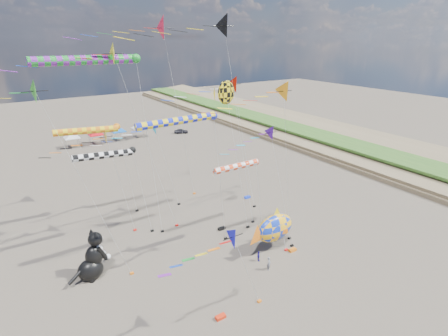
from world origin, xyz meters
name	(u,v)px	position (x,y,z in m)	size (l,w,h in m)	color
ground	(283,303)	(0.00, 0.00, 0.00)	(260.00, 260.00, 0.00)	brown
delta_kite_0	(265,94)	(3.23, 7.55, 17.45)	(11.94, 2.19, 18.88)	#FF9E16
delta_kite_1	(230,234)	(-5.03, 1.24, 8.16)	(8.38, 1.98, 9.46)	#0B0CE2
delta_kite_2	(232,88)	(5.54, 16.40, 16.83)	(11.71, 2.24, 18.27)	#C31402
delta_kite_3	(168,29)	(1.59, 24.87, 23.39)	(13.49, 3.35, 25.26)	red
delta_kite_4	(94,142)	(-10.29, 19.44, 12.00)	(8.67, 1.71, 13.26)	orange
delta_kite_5	(151,131)	(-2.48, 22.88, 11.29)	(9.99, 2.03, 12.65)	#16B7DD
delta_kite_6	(222,28)	(1.90, 13.07, 23.31)	(14.39, 2.66, 24.93)	black
delta_kite_7	(113,56)	(-7.78, 17.64, 20.74)	(13.99, 2.36, 22.23)	#FFF721
delta_kite_8	(267,141)	(2.57, 6.23, 13.27)	(9.04, 1.60, 14.50)	#471293
delta_kite_9	(43,95)	(-15.16, 11.43, 18.36)	(11.54, 2.10, 19.75)	#2C991E
windsock_0	(239,166)	(2.28, 10.29, 9.48)	(7.02, 0.73, 9.91)	#EB3A10
windsock_1	(90,131)	(-9.49, 24.23, 12.07)	(8.92, 0.85, 12.54)	orange
windsock_2	(107,155)	(-9.38, 18.09, 10.73)	(7.99, 0.79, 11.18)	black
windsock_3	(91,61)	(-10.01, 17.27, 20.40)	(11.41, 0.94, 20.92)	#198D28
windsock_4	(181,121)	(-3.69, 11.65, 14.92)	(9.88, 0.78, 15.37)	#1322C7
angelfish_kite	(225,94)	(3.10, 14.32, 16.58)	(3.74, 3.02, 18.04)	yellow
cat_inflatable	(91,255)	(-13.31, 13.09, 2.52)	(3.74, 1.87, 5.04)	black
fish_inflatable	(274,228)	(4.80, 6.96, 2.76)	(6.41, 2.48, 5.20)	#1332BA
person_adult	(269,263)	(1.98, 4.40, 0.75)	(0.55, 0.36, 1.51)	gray
child_green	(256,237)	(4.25, 9.36, 0.60)	(0.58, 0.45, 1.20)	#1D844D
child_blue	(259,256)	(2.05, 6.16, 0.58)	(0.68, 0.28, 1.16)	#261C9D
kite_bag_0	(292,250)	(6.38, 5.49, 0.15)	(0.90, 0.44, 0.30)	orange
kite_bag_1	(221,228)	(2.26, 13.77, 0.15)	(0.90, 0.44, 0.30)	black
kite_bag_2	(247,197)	(10.39, 19.26, 0.15)	(0.90, 0.44, 0.30)	#1635E3
kite_bag_3	(221,317)	(-5.75, 1.52, 0.15)	(0.90, 0.44, 0.30)	red
tent_row	(107,129)	(1.50, 60.00, 3.15)	(19.20, 4.20, 3.80)	silver
parked_car	(181,131)	(18.95, 58.00, 0.57)	(1.35, 3.37, 1.15)	#26262D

